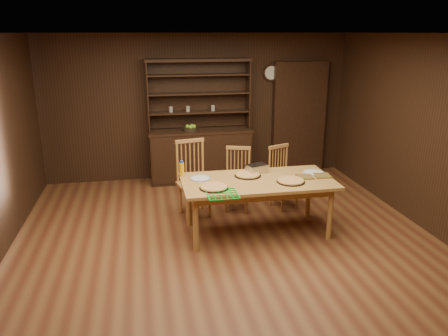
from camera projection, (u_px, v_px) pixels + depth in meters
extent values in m
plane|color=brown|center=(231.00, 249.00, 5.50)|extent=(6.00, 6.00, 0.00)
plane|color=silver|center=(232.00, 33.00, 4.72)|extent=(6.00, 6.00, 0.00)
plane|color=#311C0F|center=(198.00, 107.00, 7.92)|extent=(5.50, 0.00, 5.50)
plane|color=#311C0F|center=(347.00, 294.00, 2.30)|extent=(5.50, 0.00, 5.50)
plane|color=#311C0F|center=(441.00, 139.00, 5.60)|extent=(0.00, 6.00, 6.00)
cube|color=black|center=(200.00, 156.00, 7.93)|extent=(1.80, 0.50, 0.90)
cube|color=black|center=(200.00, 131.00, 7.79)|extent=(1.84, 0.52, 0.04)
cube|color=black|center=(198.00, 94.00, 7.82)|extent=(1.80, 0.02, 1.20)
cube|color=black|center=(148.00, 96.00, 7.52)|extent=(0.02, 0.32, 1.20)
cube|color=black|center=(248.00, 94.00, 7.83)|extent=(0.02, 0.32, 1.20)
cube|color=black|center=(198.00, 60.00, 7.50)|extent=(1.84, 0.34, 0.05)
cylinder|color=gray|center=(171.00, 109.00, 7.66)|extent=(0.07, 0.07, 0.10)
cylinder|color=gray|center=(188.00, 109.00, 7.71)|extent=(0.07, 0.07, 0.10)
cube|color=black|center=(298.00, 118.00, 8.24)|extent=(1.00, 0.18, 2.10)
cylinder|color=black|center=(271.00, 73.00, 7.94)|extent=(0.30, 0.04, 0.30)
cylinder|color=#E8E6C6|center=(271.00, 73.00, 7.92)|extent=(0.24, 0.01, 0.24)
cube|color=#C08642|center=(258.00, 181.00, 5.75)|extent=(2.00, 1.00, 0.04)
cylinder|color=#C08642|center=(196.00, 225.00, 5.35)|extent=(0.07, 0.07, 0.71)
cylinder|color=#C08642|center=(189.00, 202.00, 6.06)|extent=(0.07, 0.07, 0.71)
cylinder|color=#C08642|center=(330.00, 214.00, 5.67)|extent=(0.07, 0.07, 0.71)
cylinder|color=#C08642|center=(308.00, 193.00, 6.38)|extent=(0.07, 0.07, 0.71)
cube|color=#BF7941|center=(195.00, 185.00, 6.38)|extent=(0.54, 0.52, 0.04)
cylinder|color=#BF7941|center=(187.00, 206.00, 6.25)|extent=(0.04, 0.04, 0.45)
cylinder|color=#BF7941|center=(180.00, 198.00, 6.54)|extent=(0.04, 0.04, 0.45)
cylinder|color=#BF7941|center=(210.00, 203.00, 6.38)|extent=(0.04, 0.04, 0.45)
cylinder|color=#BF7941|center=(202.00, 195.00, 6.67)|extent=(0.04, 0.04, 0.45)
cube|color=#BF7941|center=(190.00, 141.00, 6.36)|extent=(0.44, 0.12, 0.05)
cube|color=#BF7941|center=(237.00, 185.00, 6.60)|extent=(0.49, 0.48, 0.04)
cylinder|color=#BF7941|center=(226.00, 201.00, 6.55)|extent=(0.03, 0.03, 0.38)
cylinder|color=#BF7941|center=(228.00, 194.00, 6.82)|extent=(0.03, 0.03, 0.38)
cylinder|color=#BF7941|center=(246.00, 202.00, 6.52)|extent=(0.03, 0.03, 0.38)
cylinder|color=#BF7941|center=(247.00, 195.00, 6.78)|extent=(0.03, 0.03, 0.38)
cube|color=#BF7941|center=(238.00, 148.00, 6.59)|extent=(0.37, 0.15, 0.05)
cube|color=#BF7941|center=(284.00, 182.00, 6.71)|extent=(0.51, 0.50, 0.04)
cylinder|color=#BF7941|center=(282.00, 200.00, 6.58)|extent=(0.03, 0.03, 0.38)
cylinder|color=#BF7941|center=(270.00, 194.00, 6.81)|extent=(0.03, 0.03, 0.38)
cylinder|color=#BF7941|center=(297.00, 196.00, 6.74)|extent=(0.03, 0.03, 0.38)
cylinder|color=#BF7941|center=(285.00, 191.00, 6.97)|extent=(0.03, 0.03, 0.38)
cube|color=#BF7941|center=(279.00, 146.00, 6.68)|extent=(0.36, 0.18, 0.05)
cylinder|color=black|center=(214.00, 188.00, 5.43)|extent=(0.37, 0.37, 0.01)
cylinder|color=#E5AF61|center=(214.00, 187.00, 5.43)|extent=(0.34, 0.34, 0.02)
torus|color=#C28E45|center=(214.00, 187.00, 5.43)|extent=(0.34, 0.34, 0.03)
cylinder|color=black|center=(291.00, 182.00, 5.66)|extent=(0.37, 0.37, 0.01)
cylinder|color=#E5AF61|center=(291.00, 181.00, 5.66)|extent=(0.34, 0.34, 0.02)
torus|color=#C28E45|center=(291.00, 181.00, 5.66)|extent=(0.35, 0.35, 0.03)
cylinder|color=black|center=(248.00, 176.00, 5.90)|extent=(0.36, 0.36, 0.01)
cylinder|color=#E5AF61|center=(248.00, 175.00, 5.89)|extent=(0.32, 0.32, 0.02)
torus|color=#C28E45|center=(248.00, 175.00, 5.89)|extent=(0.33, 0.33, 0.03)
cylinder|color=silver|center=(200.00, 178.00, 5.78)|extent=(0.26, 0.26, 0.01)
torus|color=#365AA3|center=(200.00, 178.00, 5.78)|extent=(0.26, 0.26, 0.01)
cylinder|color=silver|center=(313.00, 173.00, 6.02)|extent=(0.28, 0.28, 0.01)
torus|color=#365AA3|center=(313.00, 172.00, 6.02)|extent=(0.29, 0.29, 0.01)
cube|color=silver|center=(257.00, 168.00, 6.05)|extent=(0.32, 0.27, 0.11)
cylinder|color=#FFAF0D|center=(182.00, 169.00, 5.88)|extent=(0.07, 0.07, 0.18)
cylinder|color=#133DA1|center=(182.00, 162.00, 5.84)|extent=(0.04, 0.04, 0.03)
cube|color=maroon|center=(322.00, 176.00, 5.89)|extent=(0.23, 0.23, 0.02)
cube|color=maroon|center=(305.00, 177.00, 5.85)|extent=(0.23, 0.23, 0.02)
cylinder|color=black|center=(190.00, 129.00, 7.70)|extent=(0.27, 0.27, 0.06)
sphere|color=#97CD36|center=(187.00, 127.00, 7.67)|extent=(0.08, 0.08, 0.08)
sphere|color=#97CD36|center=(192.00, 126.00, 7.71)|extent=(0.08, 0.08, 0.08)
sphere|color=#97CD36|center=(191.00, 127.00, 7.63)|extent=(0.08, 0.08, 0.08)
sphere|color=#97CD36|center=(194.00, 127.00, 7.67)|extent=(0.08, 0.08, 0.08)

